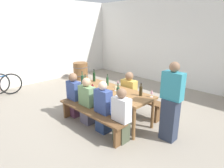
{
  "coord_description": "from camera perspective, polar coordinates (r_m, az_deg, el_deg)",
  "views": [
    {
      "loc": [
        3.04,
        -3.05,
        2.24
      ],
      "look_at": [
        0.0,
        0.0,
        0.9
      ],
      "focal_mm": 30.96,
      "sensor_mm": 36.0,
      "label": 1
    }
  ],
  "objects": [
    {
      "name": "standing_host",
      "position": [
        3.91,
        17.03,
        -5.65
      ],
      "size": [
        0.4,
        0.24,
        1.59
      ],
      "rotation": [
        0.0,
        0.0,
        3.14
      ],
      "color": "#2E374B",
      "rests_on": "ground"
    },
    {
      "name": "side_wall",
      "position": [
        8.08,
        -23.24,
        11.37
      ],
      "size": [
        0.2,
        7.87,
        3.2
      ],
      "primitive_type": "cube",
      "color": "silver",
      "rests_on": "ground"
    },
    {
      "name": "seated_guest_near_1",
      "position": [
        4.5,
        -7.35,
        -5.37
      ],
      "size": [
        0.4,
        0.24,
        1.1
      ],
      "rotation": [
        0.0,
        0.0,
        1.57
      ],
      "color": "#585266",
      "rests_on": "ground"
    },
    {
      "name": "seated_guest_near_0",
      "position": [
        4.89,
        -11.14,
        -3.47
      ],
      "size": [
        0.37,
        0.24,
        1.12
      ],
      "rotation": [
        0.0,
        0.0,
        1.57
      ],
      "color": "#562D45",
      "rests_on": "ground"
    },
    {
      "name": "tasting_table",
      "position": [
        4.58,
        0.0,
        -2.75
      ],
      "size": [
        2.04,
        0.78,
        0.75
      ],
      "color": "olive",
      "rests_on": "ground"
    },
    {
      "name": "seated_guest_near_2",
      "position": [
        4.1,
        -2.63,
        -7.26
      ],
      "size": [
        0.37,
        0.24,
        1.14
      ],
      "rotation": [
        0.0,
        0.0,
        1.57
      ],
      "color": "navy",
      "rests_on": "ground"
    },
    {
      "name": "wine_bottle_3",
      "position": [
        5.24,
        -5.31,
        2.19
      ],
      "size": [
        0.07,
        0.07,
        0.34
      ],
      "color": "#143319",
      "rests_on": "tasting_table"
    },
    {
      "name": "wine_barrel",
      "position": [
        8.28,
        -9.24,
        3.85
      ],
      "size": [
        0.63,
        0.63,
        0.7
      ],
      "color": "brown",
      "rests_on": "ground"
    },
    {
      "name": "wine_glass_3",
      "position": [
        4.47,
        1.1,
        -0.67
      ],
      "size": [
        0.08,
        0.08,
        0.16
      ],
      "color": "silver",
      "rests_on": "tasting_table"
    },
    {
      "name": "bench_near",
      "position": [
        4.28,
        -6.6,
        -8.94
      ],
      "size": [
        1.94,
        0.3,
        0.45
      ],
      "color": "brown",
      "rests_on": "ground"
    },
    {
      "name": "wine_glass_1",
      "position": [
        4.7,
        1.76,
        0.51
      ],
      "size": [
        0.06,
        0.06,
        0.19
      ],
      "color": "silver",
      "rests_on": "tasting_table"
    },
    {
      "name": "seated_guest_far_0",
      "position": [
        4.96,
        4.97,
        -3.0
      ],
      "size": [
        0.4,
        0.24,
        1.11
      ],
      "rotation": [
        0.0,
        0.0,
        -1.57
      ],
      "color": "#2C4E6E",
      "rests_on": "ground"
    },
    {
      "name": "wine_bottle_4",
      "position": [
        4.84,
        -7.87,
        0.59
      ],
      "size": [
        0.07,
        0.07,
        0.31
      ],
      "color": "#234C2D",
      "rests_on": "tasting_table"
    },
    {
      "name": "wine_bottle_0",
      "position": [
        4.05,
        1.78,
        -2.46
      ],
      "size": [
        0.07,
        0.07,
        0.33
      ],
      "color": "#234C2D",
      "rests_on": "tasting_table"
    },
    {
      "name": "wine_bottle_2",
      "position": [
        4.86,
        -1.37,
        0.82
      ],
      "size": [
        0.06,
        0.06,
        0.3
      ],
      "color": "#234C2D",
      "rests_on": "tasting_table"
    },
    {
      "name": "seated_guest_near_3",
      "position": [
        3.78,
        2.76,
        -9.7
      ],
      "size": [
        0.36,
        0.24,
        1.11
      ],
      "rotation": [
        0.0,
        0.0,
        1.57
      ],
      "color": "#4A523B",
      "rests_on": "ground"
    },
    {
      "name": "ground_plane",
      "position": [
        4.85,
        0.0,
        -10.21
      ],
      "size": [
        24.0,
        24.0,
        0.0
      ],
      "primitive_type": "plane",
      "color": "gray"
    },
    {
      "name": "wine_bottle_1",
      "position": [
        4.22,
        8.5,
        -2.03
      ],
      "size": [
        0.07,
        0.07,
        0.29
      ],
      "color": "#332814",
      "rests_on": "tasting_table"
    },
    {
      "name": "back_wall",
      "position": [
        7.46,
        21.13,
        11.22
      ],
      "size": [
        14.0,
        0.2,
        3.2
      ],
      "primitive_type": "cube",
      "color": "silver",
      "rests_on": "ground"
    },
    {
      "name": "wine_glass_0",
      "position": [
        4.17,
        11.67,
        -2.28
      ],
      "size": [
        0.07,
        0.07,
        0.17
      ],
      "color": "silver",
      "rests_on": "tasting_table"
    },
    {
      "name": "wine_glass_2",
      "position": [
        4.54,
        -5.82,
        -0.35
      ],
      "size": [
        0.08,
        0.08,
        0.16
      ],
      "color": "silver",
      "rests_on": "tasting_table"
    },
    {
      "name": "wine_bottle_5",
      "position": [
        4.97,
        -8.74,
        1.25
      ],
      "size": [
        0.07,
        0.07,
        0.36
      ],
      "color": "#234C2D",
      "rests_on": "tasting_table"
    },
    {
      "name": "bench_far",
      "position": [
        5.17,
        5.41,
        -4.18
      ],
      "size": [
        1.94,
        0.3,
        0.45
      ],
      "color": "brown",
      "rests_on": "ground"
    }
  ]
}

